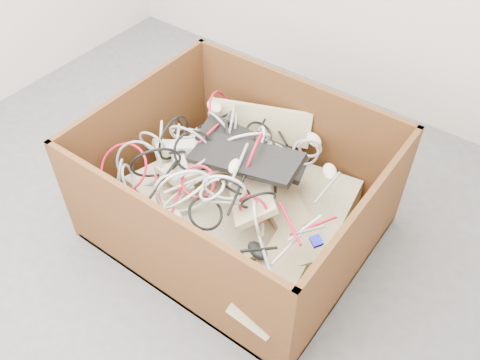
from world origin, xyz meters
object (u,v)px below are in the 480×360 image
Objects in this scene: vga_plug at (316,241)px; cardboard_box at (235,204)px; power_strip_left at (189,147)px; power_strip_right at (181,168)px.

cardboard_box is at bearing -160.81° from vga_plug.
power_strip_left is 1.22× the size of power_strip_right.
power_strip_right is at bearing -148.66° from vga_plug.
power_strip_left is 6.94× the size of vga_plug.
power_strip_left is at bearing -155.89° from vga_plug.
power_strip_right is at bearing -155.87° from cardboard_box.
cardboard_box is 0.34m from power_strip_left.
cardboard_box reaches higher than vga_plug.
vga_plug is at bearing -13.34° from cardboard_box.
power_strip_right reaches higher than vga_plug.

